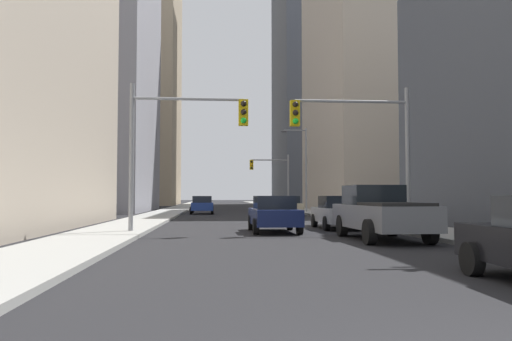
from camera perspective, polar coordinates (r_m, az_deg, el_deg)
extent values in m
cube|color=#9E9E99|center=(53.47, -9.06, -4.34)|extent=(2.91, 160.00, 0.15)
cube|color=#9E9E99|center=(54.03, 4.79, -4.34)|extent=(2.91, 160.00, 0.15)
cube|color=slate|center=(18.36, 13.66, -4.96)|extent=(2.21, 5.47, 0.80)
cube|color=black|center=(19.27, 12.73, -2.64)|extent=(1.87, 1.87, 0.70)
cube|color=black|center=(17.07, 15.07, -3.60)|extent=(1.85, 2.44, 0.10)
cylinder|color=black|center=(19.77, 9.44, -6.01)|extent=(0.28, 0.80, 0.80)
cylinder|color=black|center=(20.32, 14.73, -5.86)|extent=(0.28, 0.80, 0.80)
cylinder|color=black|center=(16.45, 12.38, -6.63)|extent=(0.28, 0.80, 0.80)
cylinder|color=black|center=(17.10, 18.58, -6.40)|extent=(0.28, 0.80, 0.80)
cylinder|color=black|center=(10.75, 22.64, -8.96)|extent=(0.22, 0.64, 0.64)
cube|color=#141E4C|center=(21.76, 1.98, -5.10)|extent=(1.86, 4.23, 0.65)
cube|color=black|center=(21.59, 2.02, -3.53)|extent=(1.61, 1.92, 0.55)
cylinder|color=black|center=(23.03, -0.56, -5.79)|extent=(0.22, 0.64, 0.64)
cylinder|color=black|center=(23.22, 3.72, -5.76)|extent=(0.22, 0.64, 0.64)
cylinder|color=black|center=(20.35, -0.02, -6.18)|extent=(0.22, 0.64, 0.64)
cylinder|color=black|center=(20.56, 4.82, -6.13)|extent=(0.22, 0.64, 0.64)
cube|color=#B7BABF|center=(24.26, 9.06, -4.84)|extent=(1.81, 4.20, 0.65)
cube|color=black|center=(24.10, 9.13, -3.42)|extent=(1.59, 1.90, 0.55)
cylinder|color=black|center=(25.40, 6.44, -5.50)|extent=(0.22, 0.64, 0.64)
cylinder|color=black|center=(25.79, 10.23, -5.43)|extent=(0.22, 0.64, 0.64)
cylinder|color=black|center=(22.77, 7.74, -5.80)|extent=(0.22, 0.64, 0.64)
cylinder|color=black|center=(23.20, 11.93, -5.71)|extent=(0.22, 0.64, 0.64)
cube|color=#C6B793|center=(40.04, 3.50, -4.06)|extent=(1.83, 4.21, 0.65)
cube|color=black|center=(39.88, 3.53, -3.21)|extent=(1.60, 1.91, 0.55)
cylinder|color=black|center=(41.27, 2.05, -4.48)|extent=(0.22, 0.64, 0.64)
cylinder|color=black|center=(41.50, 4.42, -4.47)|extent=(0.22, 0.64, 0.64)
cylinder|color=black|center=(38.60, 2.51, -4.59)|extent=(0.22, 0.64, 0.64)
cylinder|color=black|center=(38.85, 5.05, -4.58)|extent=(0.22, 0.64, 0.64)
cube|color=navy|center=(44.24, -5.96, -3.94)|extent=(1.90, 4.24, 0.65)
cube|color=black|center=(44.09, -5.96, -3.16)|extent=(1.63, 1.94, 0.55)
cylinder|color=black|center=(45.62, -7.01, -4.31)|extent=(0.22, 0.64, 0.64)
cylinder|color=black|center=(45.58, -4.83, -4.32)|extent=(0.22, 0.64, 0.64)
cylinder|color=black|center=(42.94, -7.16, -4.40)|extent=(0.22, 0.64, 0.64)
cylinder|color=black|center=(42.90, -4.84, -4.41)|extent=(0.22, 0.64, 0.64)
cylinder|color=gray|center=(21.06, -13.53, 1.31)|extent=(0.18, 0.18, 6.00)
cylinder|color=gray|center=(21.14, -7.46, 7.80)|extent=(4.43, 0.12, 0.12)
cube|color=gold|center=(21.05, -1.40, 6.37)|extent=(0.38, 0.30, 1.05)
sphere|color=black|center=(20.94, -1.37, 7.36)|extent=(0.24, 0.24, 0.24)
sphere|color=black|center=(20.89, -1.37, 6.45)|extent=(0.24, 0.24, 0.24)
sphere|color=#19D833|center=(20.83, -1.38, 5.52)|extent=(0.24, 0.24, 0.24)
cylinder|color=gray|center=(22.27, 16.34, 1.12)|extent=(0.18, 0.18, 6.00)
cylinder|color=gray|center=(21.84, 10.44, 7.48)|extent=(4.70, 0.12, 0.12)
cube|color=gold|center=(21.27, 4.29, 6.28)|extent=(0.38, 0.30, 1.05)
sphere|color=black|center=(21.16, 4.35, 7.26)|extent=(0.24, 0.24, 0.24)
sphere|color=black|center=(21.11, 4.36, 6.36)|extent=(0.24, 0.24, 0.24)
sphere|color=#19D833|center=(21.06, 4.36, 5.44)|extent=(0.24, 0.24, 0.24)
cylinder|color=gray|center=(56.00, 3.56, -1.30)|extent=(0.18, 0.18, 6.00)
cylinder|color=gray|center=(55.87, 1.53, 1.16)|extent=(3.97, 0.12, 0.12)
cube|color=gold|center=(55.66, -0.50, 0.63)|extent=(0.38, 0.30, 1.05)
sphere|color=black|center=(55.51, -0.49, 0.99)|extent=(0.24, 0.24, 0.24)
sphere|color=#F9A514|center=(55.49, -0.49, 0.64)|extent=(0.24, 0.24, 0.24)
sphere|color=black|center=(55.47, -0.49, 0.29)|extent=(0.24, 0.24, 0.24)
cylinder|color=gray|center=(45.74, 5.54, -0.01)|extent=(0.16, 0.16, 7.50)
cylinder|color=gray|center=(45.88, 4.31, 4.43)|extent=(1.97, 0.10, 0.10)
ellipsoid|color=#4C4C51|center=(45.73, 3.08, 4.32)|extent=(0.56, 0.32, 0.20)
cube|color=#93939E|center=(57.62, -21.98, 10.09)|extent=(20.80, 19.32, 28.39)
cube|color=tan|center=(99.34, -16.14, 17.58)|extent=(25.11, 22.28, 71.95)
cube|color=#B7A893|center=(58.39, 16.70, 10.00)|extent=(20.00, 20.63, 28.72)
cube|color=#4C515B|center=(99.79, 10.04, 15.33)|extent=(25.62, 21.87, 65.10)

